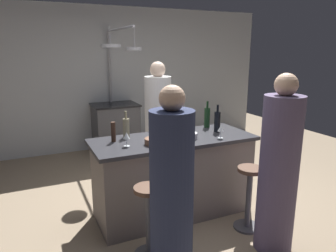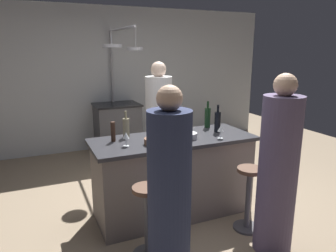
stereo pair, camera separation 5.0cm
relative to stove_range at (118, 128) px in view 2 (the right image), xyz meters
The scene contains 20 objects.
ground_plane 2.49m from the stove_range, 90.00° to the right, with size 9.00×9.00×0.00m, color gray.
back_wall 0.94m from the stove_range, 90.00° to the left, with size 6.40×0.16×2.60m, color #B2B7BC.
kitchen_island 2.45m from the stove_range, 90.00° to the right, with size 1.80×0.72×0.90m.
stove_range is the anchor object (origin of this frame).
chef 1.64m from the stove_range, 83.84° to the right, with size 0.36×0.36×1.69m.
bar_stool_left 3.12m from the stove_range, 99.97° to the right, with size 0.28×0.28×0.68m.
guest_left 3.48m from the stove_range, 98.05° to the right, with size 0.34×0.34×1.60m.
bar_stool_right 3.12m from the stove_range, 79.50° to the right, with size 0.28×0.28×0.68m.
guest_right 3.50m from the stove_range, 80.45° to the right, with size 0.35×0.35×1.65m.
overhead_pot_rack 1.29m from the stove_range, 98.89° to the right, with size 0.60×1.46×2.17m.
potted_plant 1.86m from the stove_range, 29.94° to the right, with size 0.36×0.36×0.52m.
pepper_mill 2.46m from the stove_range, 105.36° to the right, with size 0.05×0.05×0.21m, color #382319.
wine_bottle_white 2.33m from the stove_range, 101.85° to the right, with size 0.07×0.07×0.29m.
wine_bottle_rose 2.26m from the stove_range, 88.15° to the right, with size 0.07×0.07×0.29m.
wine_bottle_dark 2.56m from the stove_range, 76.66° to the right, with size 0.07×0.07×0.32m.
wine_bottle_red 2.33m from the stove_range, 75.01° to the right, with size 0.07×0.07×0.33m.
wine_glass_by_chef 2.66m from the stove_range, 102.47° to the right, with size 0.07×0.07×0.15m.
wine_glass_near_right_guest 2.78m from the stove_range, 80.40° to the right, with size 0.07×0.07×0.15m.
mixing_bowl_steel 2.59m from the stove_range, 86.85° to the right, with size 0.19×0.19×0.06m, color #B7B7BC.
mixing_bowl_wooden 2.64m from the stove_range, 96.24° to the right, with size 0.20×0.20×0.06m, color brown.
Camera 2 is at (-1.38, -3.00, 1.85)m, focal length 33.54 mm.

